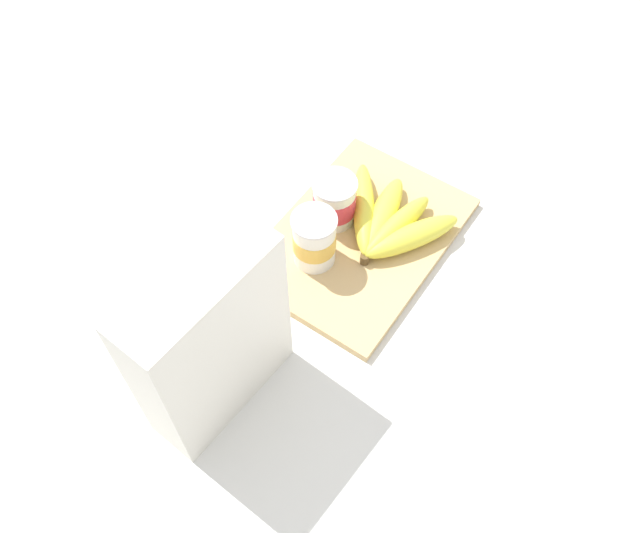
{
  "coord_description": "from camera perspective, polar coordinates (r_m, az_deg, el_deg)",
  "views": [
    {
      "loc": [
        -0.56,
        -0.31,
        0.88
      ],
      "look_at": [
        -0.11,
        0.0,
        0.06
      ],
      "focal_mm": 38.02,
      "sensor_mm": 36.0,
      "label": 1
    }
  ],
  "objects": [
    {
      "name": "yogurt_cup_front",
      "position": [
        1.01,
        -0.49,
        2.3
      ],
      "size": [
        0.07,
        0.07,
        0.09
      ],
      "color": "white",
      "rests_on": "cutting_board"
    },
    {
      "name": "ground_plane",
      "position": [
        1.08,
        3.37,
        2.14
      ],
      "size": [
        2.4,
        2.4,
        0.0
      ],
      "primitive_type": "plane",
      "color": "silver"
    },
    {
      "name": "yogurt_cup_back",
      "position": [
        1.06,
        1.22,
        5.55
      ],
      "size": [
        0.07,
        0.07,
        0.08
      ],
      "color": "white",
      "rests_on": "cutting_board"
    },
    {
      "name": "cutting_board",
      "position": [
        1.08,
        3.39,
        2.37
      ],
      "size": [
        0.35,
        0.25,
        0.01
      ],
      "primitive_type": "cube",
      "color": "tan",
      "rests_on": "ground_plane"
    },
    {
      "name": "cereal_box",
      "position": [
        0.84,
        -9.14,
        -6.29
      ],
      "size": [
        0.21,
        0.09,
        0.28
      ],
      "primitive_type": "cube",
      "rotation": [
        0.0,
        0.0,
        3.08
      ],
      "color": "white",
      "rests_on": "ground_plane"
    },
    {
      "name": "banana_bunch",
      "position": [
        1.07,
        5.76,
        3.79
      ],
      "size": [
        0.17,
        0.21,
        0.04
      ],
      "color": "yellow",
      "rests_on": "cutting_board"
    }
  ]
}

